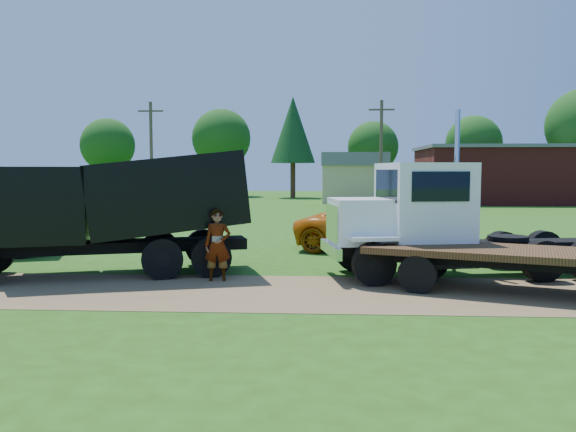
# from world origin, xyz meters

# --- Properties ---
(ground) EXTENTS (140.00, 140.00, 0.00)m
(ground) POSITION_xyz_m (0.00, 0.00, 0.00)
(ground) COLOR #2A4C10
(ground) RESTS_ON ground
(dirt_track) EXTENTS (120.00, 4.20, 0.01)m
(dirt_track) POSITION_xyz_m (0.00, 0.00, 0.01)
(dirt_track) COLOR brown
(dirt_track) RESTS_ON ground
(white_semi_tractor) EXTENTS (8.10, 3.82, 4.78)m
(white_semi_tractor) POSITION_xyz_m (3.76, 2.29, 1.63)
(white_semi_tractor) COLOR black
(white_semi_tractor) RESTS_ON ground
(black_dump_truck) EXTENTS (8.44, 4.76, 3.59)m
(black_dump_truck) POSITION_xyz_m (-5.16, 2.11, 1.98)
(black_dump_truck) COLOR black
(black_dump_truck) RESTS_ON ground
(orange_pickup) EXTENTS (6.68, 4.48, 1.70)m
(orange_pickup) POSITION_xyz_m (2.94, 7.18, 0.85)
(orange_pickup) COLOR #CF6209
(orange_pickup) RESTS_ON ground
(flatbed_trailer) EXTENTS (7.92, 4.80, 1.95)m
(flatbed_trailer) POSITION_xyz_m (5.73, 0.19, 0.84)
(flatbed_trailer) COLOR #342410
(flatbed_trailer) RESTS_ON ground
(spectator_a) EXTENTS (0.77, 0.55, 1.97)m
(spectator_a) POSITION_xyz_m (-2.03, 1.33, 0.99)
(spectator_a) COLOR #999999
(spectator_a) RESTS_ON ground
(spectator_b) EXTENTS (0.98, 0.85, 1.72)m
(spectator_b) POSITION_xyz_m (2.01, 7.73, 0.86)
(spectator_b) COLOR #999999
(spectator_b) RESTS_ON ground
(brick_building) EXTENTS (15.40, 10.40, 5.30)m
(brick_building) POSITION_xyz_m (18.00, 40.00, 2.66)
(brick_building) COLOR maroon
(brick_building) RESTS_ON ground
(tan_shed) EXTENTS (6.20, 5.40, 4.70)m
(tan_shed) POSITION_xyz_m (4.00, 40.00, 2.42)
(tan_shed) COLOR tan
(tan_shed) RESTS_ON ground
(utility_poles) EXTENTS (42.20, 0.28, 9.00)m
(utility_poles) POSITION_xyz_m (6.00, 35.00, 4.71)
(utility_poles) COLOR #433426
(utility_poles) RESTS_ON ground
(tree_row) EXTENTS (58.25, 12.84, 11.67)m
(tree_row) POSITION_xyz_m (6.41, 49.70, 6.80)
(tree_row) COLOR #352015
(tree_row) RESTS_ON ground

